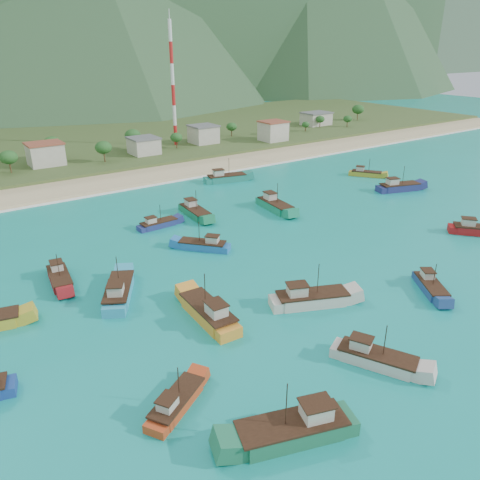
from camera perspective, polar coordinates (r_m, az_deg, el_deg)
ground at (r=70.24m, az=4.81°, el=-7.95°), size 600.00×600.00×0.00m
beach at (r=135.79m, az=-16.95°, el=6.55°), size 400.00×18.00×1.20m
land at (r=193.41m, az=-22.96°, el=10.41°), size 400.00×110.00×2.40m
surf_line at (r=127.10m, az=-15.55°, el=5.62°), size 400.00×2.50×0.08m
village at (r=158.21m, az=-17.87°, el=10.46°), size 218.99×28.21×7.26m
vegetation at (r=154.40m, az=-24.87°, el=9.26°), size 276.49×26.12×8.65m
radio_tower at (r=173.44m, az=-8.18°, el=18.22°), size 1.20×1.20×41.77m
boat_0 at (r=66.46m, az=-3.82°, el=-8.94°), size 4.18×12.36×7.21m
boat_6 at (r=109.47m, az=4.27°, el=4.16°), size 4.84×12.24×7.04m
boat_11 at (r=81.46m, az=-21.12°, el=-4.42°), size 4.03×10.06×5.79m
boat_12 at (r=60.47m, az=16.18°, el=-13.76°), size 7.36×10.63×6.12m
boat_14 at (r=53.07m, az=-7.77°, el=-19.16°), size 8.79×6.73×5.15m
boat_15 at (r=49.68m, az=6.61°, el=-22.06°), size 12.81×7.24×7.26m
boat_16 at (r=88.28m, az=-4.48°, el=-0.72°), size 8.68×9.25×5.79m
boat_17 at (r=132.18m, az=-1.73°, el=7.51°), size 12.46×6.29×7.07m
boat_21 at (r=106.59m, az=26.96°, el=1.04°), size 9.44×10.21×6.36m
boat_22 at (r=100.16m, az=-9.94°, el=1.85°), size 8.90×3.08×5.18m
boat_23 at (r=73.94m, az=-14.55°, el=-6.22°), size 8.67×11.85×6.88m
boat_24 at (r=130.52m, az=18.79°, el=6.08°), size 12.33×7.00×6.99m
boat_26 at (r=142.68m, az=15.08°, el=7.77°), size 7.69×9.31×5.57m
boat_27 at (r=70.54m, az=8.61°, el=-7.17°), size 12.30×7.93×7.02m
boat_29 at (r=79.48m, az=22.18°, el=-5.35°), size 7.36×9.05×5.39m
boat_30 at (r=105.68m, az=-5.52°, el=3.37°), size 4.12×11.34×6.58m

